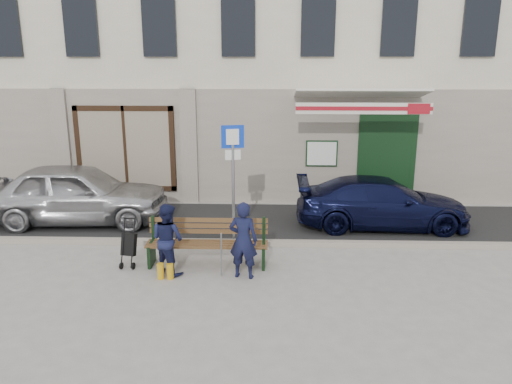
{
  "coord_description": "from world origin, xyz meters",
  "views": [
    {
      "loc": [
        0.91,
        -8.85,
        4.0
      ],
      "look_at": [
        0.58,
        1.6,
        1.2
      ],
      "focal_mm": 35.0,
      "sensor_mm": 36.0,
      "label": 1
    }
  ],
  "objects_px": {
    "man": "(243,240)",
    "bench": "(205,243)",
    "stroller": "(129,245)",
    "car_navy": "(382,203)",
    "woman": "(168,239)",
    "car_silver": "(77,193)",
    "parking_sign": "(233,166)"
  },
  "relations": [
    {
      "from": "woman",
      "to": "stroller",
      "type": "bearing_deg",
      "value": 12.94
    },
    {
      "from": "car_silver",
      "to": "stroller",
      "type": "distance_m",
      "value": 3.36
    },
    {
      "from": "woman",
      "to": "parking_sign",
      "type": "bearing_deg",
      "value": -91.2
    },
    {
      "from": "parking_sign",
      "to": "woman",
      "type": "relative_size",
      "value": 1.91
    },
    {
      "from": "man",
      "to": "woman",
      "type": "xyz_separation_m",
      "value": [
        -1.45,
        0.16,
        -0.05
      ]
    },
    {
      "from": "car_silver",
      "to": "stroller",
      "type": "xyz_separation_m",
      "value": [
        2.03,
        -2.66,
        -0.33
      ]
    },
    {
      "from": "bench",
      "to": "woman",
      "type": "relative_size",
      "value": 1.74
    },
    {
      "from": "bench",
      "to": "man",
      "type": "distance_m",
      "value": 1.0
    },
    {
      "from": "bench",
      "to": "stroller",
      "type": "distance_m",
      "value": 1.51
    },
    {
      "from": "bench",
      "to": "stroller",
      "type": "bearing_deg",
      "value": -177.15
    },
    {
      "from": "parking_sign",
      "to": "bench",
      "type": "distance_m",
      "value": 1.88
    },
    {
      "from": "car_navy",
      "to": "stroller",
      "type": "distance_m",
      "value": 6.1
    },
    {
      "from": "man",
      "to": "bench",
      "type": "bearing_deg",
      "value": -23.96
    },
    {
      "from": "car_navy",
      "to": "woman",
      "type": "distance_m",
      "value": 5.5
    },
    {
      "from": "stroller",
      "to": "man",
      "type": "bearing_deg",
      "value": -0.39
    },
    {
      "from": "woman",
      "to": "stroller",
      "type": "relative_size",
      "value": 1.44
    },
    {
      "from": "bench",
      "to": "man",
      "type": "bearing_deg",
      "value": -34.33
    },
    {
      "from": "bench",
      "to": "parking_sign",
      "type": "bearing_deg",
      "value": 69.33
    },
    {
      "from": "car_silver",
      "to": "man",
      "type": "xyz_separation_m",
      "value": [
        4.33,
        -3.13,
        -0.02
      ]
    },
    {
      "from": "car_silver",
      "to": "woman",
      "type": "xyz_separation_m",
      "value": [
        2.88,
        -2.97,
        -0.07
      ]
    },
    {
      "from": "parking_sign",
      "to": "stroller",
      "type": "bearing_deg",
      "value": -157.89
    },
    {
      "from": "car_navy",
      "to": "woman",
      "type": "bearing_deg",
      "value": 122.61
    },
    {
      "from": "car_silver",
      "to": "bench",
      "type": "relative_size",
      "value": 1.85
    },
    {
      "from": "woman",
      "to": "bench",
      "type": "bearing_deg",
      "value": -116.14
    },
    {
      "from": "parking_sign",
      "to": "stroller",
      "type": "xyz_separation_m",
      "value": [
        -1.98,
        -1.34,
        -1.34
      ]
    },
    {
      "from": "car_silver",
      "to": "parking_sign",
      "type": "bearing_deg",
      "value": -111.1
    },
    {
      "from": "car_navy",
      "to": "parking_sign",
      "type": "distance_m",
      "value": 3.93
    },
    {
      "from": "stroller",
      "to": "bench",
      "type": "bearing_deg",
      "value": 13.98
    },
    {
      "from": "car_navy",
      "to": "woman",
      "type": "height_order",
      "value": "woman"
    },
    {
      "from": "woman",
      "to": "stroller",
      "type": "xyz_separation_m",
      "value": [
        -0.85,
        0.31,
        -0.27
      ]
    },
    {
      "from": "parking_sign",
      "to": "man",
      "type": "bearing_deg",
      "value": -91.98
    },
    {
      "from": "car_silver",
      "to": "car_navy",
      "type": "height_order",
      "value": "car_silver"
    }
  ]
}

